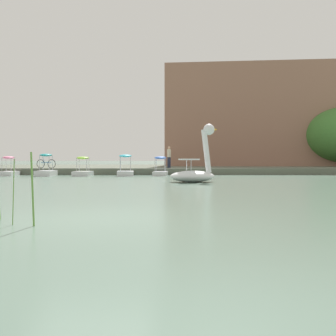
{
  "coord_description": "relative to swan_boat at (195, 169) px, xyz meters",
  "views": [
    {
      "loc": [
        1.59,
        -8.12,
        1.24
      ],
      "look_at": [
        1.6,
        17.06,
        0.66
      ],
      "focal_mm": 42.03,
      "sensor_mm": 36.0,
      "label": 1
    }
  ],
  "objects": [
    {
      "name": "ground_plane",
      "position": [
        -3.04,
        -12.86,
        -0.7
      ],
      "size": [
        499.28,
        499.28,
        0.0
      ],
      "primitive_type": "plane",
      "color": "#567060"
    },
    {
      "name": "shore_bank_far",
      "position": [
        -3.04,
        19.89,
        -0.45
      ],
      "size": [
        110.53,
        20.95,
        0.51
      ],
      "primitive_type": "cube",
      "color": "#5B6051",
      "rests_on": "ground_plane"
    },
    {
      "name": "swan_boat",
      "position": [
        0.0,
        0.0,
        0.0
      ],
      "size": [
        2.69,
        1.76,
        3.13
      ],
      "color": "white",
      "rests_on": "ground_plane"
    },
    {
      "name": "pedal_boat_blue",
      "position": [
        -2.02,
        8.34,
        -0.25
      ],
      "size": [
        1.16,
        1.86,
        1.43
      ],
      "color": "white",
      "rests_on": "ground_plane"
    },
    {
      "name": "pedal_boat_cyan",
      "position": [
        -4.61,
        8.14,
        -0.27
      ],
      "size": [
        1.38,
        2.18,
        1.57
      ],
      "color": "white",
      "rests_on": "ground_plane"
    },
    {
      "name": "pedal_boat_lime",
      "position": [
        -7.73,
        7.99,
        -0.32
      ],
      "size": [
        1.27,
        1.91,
        1.42
      ],
      "color": "white",
      "rests_on": "ground_plane"
    },
    {
      "name": "pedal_boat_teal",
      "position": [
        -10.45,
        7.98,
        -0.28
      ],
      "size": [
        1.21,
        2.25,
        1.63
      ],
      "color": "white",
      "rests_on": "ground_plane"
    },
    {
      "name": "pedal_boat_pink",
      "position": [
        -13.33,
        8.25,
        -0.3
      ],
      "size": [
        1.14,
        2.02,
        1.44
      ],
      "color": "white",
      "rests_on": "ground_plane"
    },
    {
      "name": "person_on_path",
      "position": [
        -1.36,
        11.07,
        0.73
      ],
      "size": [
        0.3,
        0.3,
        1.75
      ],
      "color": "#23283D",
      "rests_on": "shore_bank_far"
    },
    {
      "name": "bicycle_parked",
      "position": [
        -11.08,
        10.04,
        0.16
      ],
      "size": [
        1.62,
        0.42,
        0.71
      ],
      "color": "black",
      "rests_on": "shore_bank_far"
    },
    {
      "name": "parked_van",
      "position": [
        11.75,
        22.32,
        0.88
      ],
      "size": [
        4.3,
        1.95,
        1.97
      ],
      "color": "silver",
      "rests_on": "shore_bank_far"
    },
    {
      "name": "apartment_block",
      "position": [
        9.66,
        24.33,
        5.06
      ],
      "size": [
        22.92,
        14.79,
        10.5
      ],
      "primitive_type": "cube",
      "rotation": [
        0.0,
        0.0,
        -0.1
      ],
      "color": "#996B56",
      "rests_on": "shore_bank_far"
    }
  ]
}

